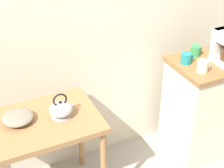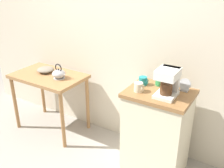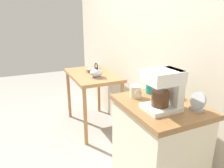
# 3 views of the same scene
# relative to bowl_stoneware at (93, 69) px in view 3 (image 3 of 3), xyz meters

# --- Properties ---
(ground_plane) EXTENTS (8.00, 8.00, 0.00)m
(ground_plane) POSITION_rel_bowl_stoneware_xyz_m (0.75, -0.10, -0.79)
(ground_plane) COLOR gray
(back_wall) EXTENTS (4.40, 0.10, 2.80)m
(back_wall) POSITION_rel_bowl_stoneware_xyz_m (0.85, 0.34, 0.61)
(back_wall) COLOR beige
(back_wall) RESTS_ON ground_plane
(wooden_table) EXTENTS (0.88, 0.56, 0.76)m
(wooden_table) POSITION_rel_bowl_stoneware_xyz_m (0.09, -0.05, -0.14)
(wooden_table) COLOR #9E7044
(wooden_table) RESTS_ON ground_plane
(kitchen_counter) EXTENTS (0.61, 0.49, 0.90)m
(kitchen_counter) POSITION_rel_bowl_stoneware_xyz_m (1.54, -0.06, -0.34)
(kitchen_counter) COLOR beige
(kitchen_counter) RESTS_ON ground_plane
(bowl_stoneware) EXTENTS (0.21, 0.21, 0.07)m
(bowl_stoneware) POSITION_rel_bowl_stoneware_xyz_m (0.00, 0.00, 0.00)
(bowl_stoneware) COLOR gray
(bowl_stoneware) RESTS_ON wooden_table
(teakettle) EXTENTS (0.19, 0.16, 0.18)m
(teakettle) POSITION_rel_bowl_stoneware_xyz_m (0.28, -0.06, 0.02)
(teakettle) COLOR #B2B5BA
(teakettle) RESTS_ON wooden_table
(coffee_maker) EXTENTS (0.18, 0.22, 0.26)m
(coffee_maker) POSITION_rel_bowl_stoneware_xyz_m (1.62, -0.10, 0.25)
(coffee_maker) COLOR white
(coffee_maker) RESTS_ON kitchen_counter
(mug_small_cream) EXTENTS (0.09, 0.08, 0.09)m
(mug_small_cream) POSITION_rel_bowl_stoneware_xyz_m (1.37, -0.16, 0.15)
(mug_small_cream) COLOR beige
(mug_small_cream) RESTS_ON kitchen_counter
(mug_dark_teal) EXTENTS (0.09, 0.08, 0.08)m
(mug_dark_teal) POSITION_rel_bowl_stoneware_xyz_m (1.33, 0.00, 0.14)
(mug_dark_teal) COLOR teal
(mug_dark_teal) RESTS_ON kitchen_counter
(mug_tall_green) EXTENTS (0.09, 0.08, 0.08)m
(mug_tall_green) POSITION_rel_bowl_stoneware_xyz_m (1.48, 0.08, 0.15)
(mug_tall_green) COLOR #338C4C
(mug_tall_green) RESTS_ON kitchen_counter
(table_clock) EXTENTS (0.11, 0.06, 0.12)m
(table_clock) POSITION_rel_bowl_stoneware_xyz_m (1.72, 0.08, 0.16)
(table_clock) COLOR #B2B5BA
(table_clock) RESTS_ON kitchen_counter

